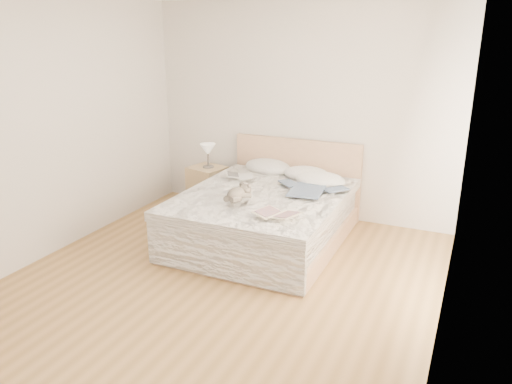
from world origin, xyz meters
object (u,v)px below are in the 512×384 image
at_px(childrens_book, 277,214).
at_px(photo_book, 239,176).
at_px(teddy_bear, 236,200).
at_px(nightstand, 208,187).
at_px(bed, 266,215).
at_px(table_lamp, 208,151).

bearing_deg(childrens_book, photo_book, 150.05).
xyz_separation_m(childrens_book, teddy_bear, (-0.54, 0.18, 0.02)).
height_order(photo_book, teddy_bear, teddy_bear).
xyz_separation_m(nightstand, childrens_book, (1.62, -1.45, 0.35)).
bearing_deg(teddy_bear, childrens_book, -10.46).
distance_m(bed, table_lamp, 1.46).
distance_m(table_lamp, teddy_bear, 1.66).
xyz_separation_m(table_lamp, childrens_book, (1.59, -1.45, -0.16)).
distance_m(bed, childrens_book, 0.90).
bearing_deg(teddy_bear, bed, 86.30).
bearing_deg(childrens_book, bed, 138.83).
bearing_deg(photo_book, table_lamp, 117.74).
height_order(nightstand, teddy_bear, teddy_bear).
height_order(childrens_book, teddy_bear, teddy_bear).
xyz_separation_m(nightstand, photo_book, (0.70, -0.43, 0.35)).
bearing_deg(nightstand, photo_book, -31.32).
bearing_deg(photo_book, childrens_book, -78.44).
xyz_separation_m(bed, childrens_book, (0.42, -0.72, 0.32)).
bearing_deg(photo_book, nightstand, 118.51).
distance_m(nightstand, teddy_bear, 1.71).
distance_m(nightstand, photo_book, 0.89).
relative_size(table_lamp, childrens_book, 0.80).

